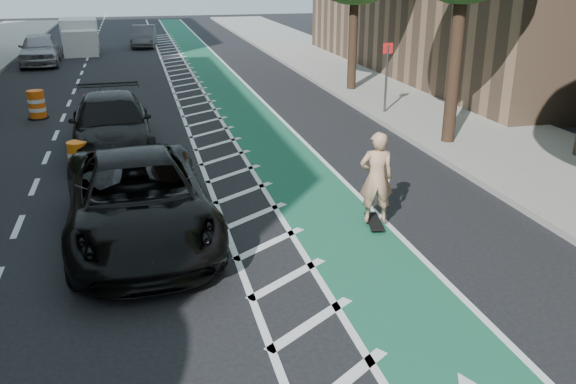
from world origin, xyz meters
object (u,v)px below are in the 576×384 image
object	(u,v)px
skateboarder	(376,177)
suv_near	(138,199)
barrel_a	(79,160)
suv_far	(111,125)

from	to	relation	value
skateboarder	suv_near	distance (m)	4.56
barrel_a	skateboarder	bearing A→B (deg)	-38.65
suv_near	barrel_a	world-z (taller)	suv_near
suv_near	barrel_a	bearing A→B (deg)	105.06
suv_near	barrel_a	xyz separation A→B (m)	(-1.38, 4.14, -0.37)
skateboarder	suv_far	size ratio (longest dim) A/B	0.35
suv_far	barrel_a	bearing A→B (deg)	-112.93
suv_near	suv_far	world-z (taller)	suv_near
suv_near	suv_far	xyz separation A→B (m)	(-0.62, 6.12, -0.01)
skateboarder	suv_far	world-z (taller)	skateboarder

